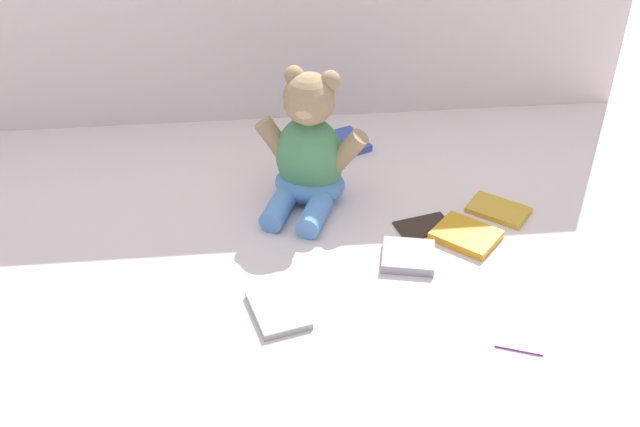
{
  "coord_description": "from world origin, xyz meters",
  "views": [
    {
      "loc": [
        -0.12,
        -1.29,
        0.96
      ],
      "look_at": [
        0.0,
        -0.1,
        0.1
      ],
      "focal_mm": 43.74,
      "sensor_mm": 36.0,
      "label": 1
    }
  ],
  "objects_px": {
    "book_case_4": "(423,226)",
    "teddy_bear": "(310,154)",
    "book_case_5": "(466,235)",
    "book_case_3": "(498,210)",
    "book_case_0": "(521,328)",
    "book_case_1": "(408,256)",
    "book_case_6": "(278,310)",
    "book_case_2": "(348,142)"
  },
  "relations": [
    {
      "from": "teddy_bear",
      "to": "book_case_2",
      "type": "bearing_deg",
      "value": 85.63
    },
    {
      "from": "book_case_0",
      "to": "book_case_4",
      "type": "bearing_deg",
      "value": -49.6
    },
    {
      "from": "book_case_2",
      "to": "book_case_3",
      "type": "height_order",
      "value": "book_case_2"
    },
    {
      "from": "book_case_3",
      "to": "book_case_0",
      "type": "bearing_deg",
      "value": 28.68
    },
    {
      "from": "book_case_0",
      "to": "teddy_bear",
      "type": "bearing_deg",
      "value": -32.04
    },
    {
      "from": "book_case_0",
      "to": "book_case_6",
      "type": "bearing_deg",
      "value": 9.73
    },
    {
      "from": "book_case_2",
      "to": "book_case_3",
      "type": "relative_size",
      "value": 0.9
    },
    {
      "from": "book_case_1",
      "to": "book_case_5",
      "type": "relative_size",
      "value": 0.83
    },
    {
      "from": "book_case_6",
      "to": "teddy_bear",
      "type": "bearing_deg",
      "value": -118.48
    },
    {
      "from": "teddy_bear",
      "to": "book_case_5",
      "type": "bearing_deg",
      "value": -8.08
    },
    {
      "from": "book_case_0",
      "to": "book_case_6",
      "type": "height_order",
      "value": "book_case_6"
    },
    {
      "from": "book_case_4",
      "to": "book_case_6",
      "type": "xyz_separation_m",
      "value": [
        -0.31,
        -0.23,
        0.0
      ]
    },
    {
      "from": "book_case_2",
      "to": "book_case_3",
      "type": "bearing_deg",
      "value": 110.19
    },
    {
      "from": "book_case_3",
      "to": "book_case_4",
      "type": "bearing_deg",
      "value": -38.94
    },
    {
      "from": "book_case_1",
      "to": "book_case_3",
      "type": "distance_m",
      "value": 0.26
    },
    {
      "from": "book_case_0",
      "to": "book_case_3",
      "type": "height_order",
      "value": "book_case_3"
    },
    {
      "from": "teddy_bear",
      "to": "book_case_5",
      "type": "xyz_separation_m",
      "value": [
        0.3,
        -0.18,
        -0.1
      ]
    },
    {
      "from": "book_case_3",
      "to": "book_case_5",
      "type": "height_order",
      "value": "book_case_5"
    },
    {
      "from": "teddy_bear",
      "to": "book_case_3",
      "type": "height_order",
      "value": "teddy_bear"
    },
    {
      "from": "book_case_0",
      "to": "book_case_1",
      "type": "distance_m",
      "value": 0.26
    },
    {
      "from": "book_case_6",
      "to": "book_case_5",
      "type": "bearing_deg",
      "value": -169.46
    },
    {
      "from": "book_case_2",
      "to": "book_case_4",
      "type": "distance_m",
      "value": 0.36
    },
    {
      "from": "teddy_bear",
      "to": "book_case_0",
      "type": "xyz_separation_m",
      "value": [
        0.33,
        -0.44,
        -0.11
      ]
    },
    {
      "from": "book_case_2",
      "to": "book_case_3",
      "type": "distance_m",
      "value": 0.42
    },
    {
      "from": "book_case_1",
      "to": "book_case_4",
      "type": "height_order",
      "value": "book_case_1"
    },
    {
      "from": "book_case_4",
      "to": "book_case_5",
      "type": "distance_m",
      "value": 0.09
    },
    {
      "from": "book_case_1",
      "to": "book_case_3",
      "type": "height_order",
      "value": "book_case_1"
    },
    {
      "from": "book_case_1",
      "to": "book_case_3",
      "type": "bearing_deg",
      "value": 135.02
    },
    {
      "from": "teddy_bear",
      "to": "book_case_6",
      "type": "height_order",
      "value": "teddy_bear"
    },
    {
      "from": "book_case_1",
      "to": "book_case_6",
      "type": "relative_size",
      "value": 0.81
    },
    {
      "from": "teddy_bear",
      "to": "book_case_2",
      "type": "distance_m",
      "value": 0.26
    },
    {
      "from": "book_case_0",
      "to": "book_case_2",
      "type": "distance_m",
      "value": 0.7
    },
    {
      "from": "teddy_bear",
      "to": "book_case_1",
      "type": "bearing_deg",
      "value": -31.39
    },
    {
      "from": "teddy_bear",
      "to": "book_case_3",
      "type": "xyz_separation_m",
      "value": [
        0.39,
        -0.09,
        -0.11
      ]
    },
    {
      "from": "book_case_3",
      "to": "book_case_6",
      "type": "distance_m",
      "value": 0.55
    },
    {
      "from": "book_case_1",
      "to": "book_case_5",
      "type": "distance_m",
      "value": 0.14
    },
    {
      "from": "book_case_5",
      "to": "book_case_1",
      "type": "bearing_deg",
      "value": -24.75
    },
    {
      "from": "teddy_bear",
      "to": "book_case_3",
      "type": "distance_m",
      "value": 0.41
    },
    {
      "from": "book_case_4",
      "to": "teddy_bear",
      "type": "bearing_deg",
      "value": -134.4
    },
    {
      "from": "book_case_2",
      "to": "book_case_6",
      "type": "distance_m",
      "value": 0.61
    },
    {
      "from": "book_case_1",
      "to": "book_case_4",
      "type": "distance_m",
      "value": 0.11
    },
    {
      "from": "book_case_3",
      "to": "book_case_6",
      "type": "bearing_deg",
      "value": -22.71
    }
  ]
}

